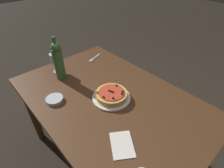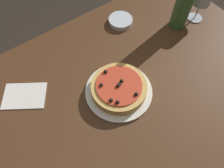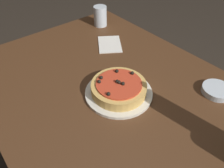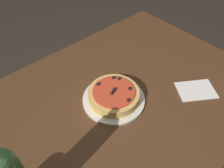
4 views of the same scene
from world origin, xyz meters
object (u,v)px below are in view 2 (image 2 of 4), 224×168
at_px(pizza, 119,88).
at_px(side_bowl, 121,21).
at_px(dining_table, 122,98).
at_px(dinner_plate, 119,91).

height_order(pizza, side_bowl, pizza).
bearing_deg(pizza, dining_table, -167.25).
xyz_separation_m(dinner_plate, pizza, (0.00, 0.00, 0.03)).
distance_m(dinner_plate, side_bowl, 0.37).
distance_m(dining_table, side_bowl, 0.37).
bearing_deg(dinner_plate, side_bowl, -128.19).
height_order(dining_table, dinner_plate, dinner_plate).
bearing_deg(dinner_plate, pizza, 21.14).
height_order(dining_table, pizza, pizza).
height_order(dinner_plate, side_bowl, side_bowl).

